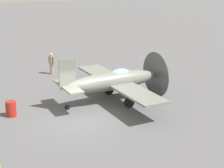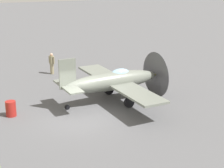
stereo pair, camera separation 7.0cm
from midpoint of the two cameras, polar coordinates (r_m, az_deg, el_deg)
ground_plane at (r=21.06m, az=-5.08°, el=-5.32°), size 160.00×160.00×0.00m
airplane_lead at (r=23.16m, az=0.24°, el=0.49°), size 9.24×7.32×3.28m
ground_crew_chief at (r=29.92m, az=-9.47°, el=3.23°), size 0.57×0.38×1.73m
fuel_drum at (r=21.90m, az=-15.55°, el=-3.74°), size 0.60×0.60×0.90m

